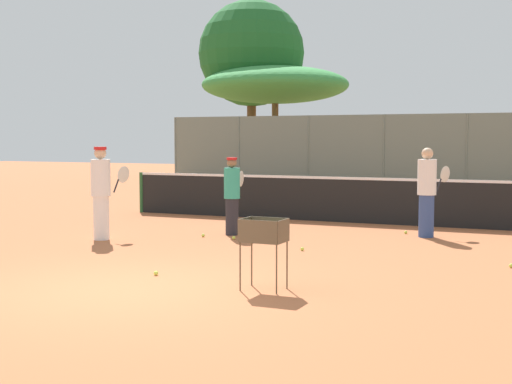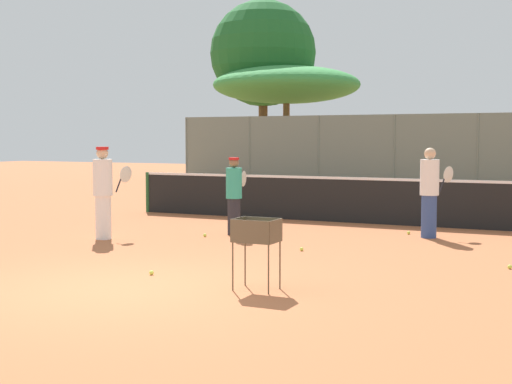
{
  "view_description": "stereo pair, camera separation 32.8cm",
  "coord_description": "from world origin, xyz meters",
  "px_view_note": "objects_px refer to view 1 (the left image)",
  "views": [
    {
      "loc": [
        5.3,
        -7.68,
        1.97
      ],
      "look_at": [
        0.02,
        4.09,
        1.0
      ],
      "focal_mm": 50.0,
      "sensor_mm": 36.0,
      "label": 1
    },
    {
      "loc": [
        5.6,
        -7.54,
        1.97
      ],
      "look_at": [
        0.02,
        4.09,
        1.0
      ],
      "focal_mm": 50.0,
      "sensor_mm": 36.0,
      "label": 2
    }
  ],
  "objects_px": {
    "player_white_outfit": "(101,192)",
    "player_red_cap": "(427,191)",
    "player_yellow_shirt": "(232,195)",
    "tennis_net": "(329,198)",
    "ball_cart": "(265,236)"
  },
  "relations": [
    {
      "from": "tennis_net",
      "to": "player_red_cap",
      "type": "bearing_deg",
      "value": -33.56
    },
    {
      "from": "player_white_outfit",
      "to": "player_red_cap",
      "type": "relative_size",
      "value": 1.01
    },
    {
      "from": "player_yellow_shirt",
      "to": "ball_cart",
      "type": "bearing_deg",
      "value": -153.34
    },
    {
      "from": "player_red_cap",
      "to": "ball_cart",
      "type": "relative_size",
      "value": 1.91
    },
    {
      "from": "player_red_cap",
      "to": "player_yellow_shirt",
      "type": "height_order",
      "value": "player_red_cap"
    },
    {
      "from": "tennis_net",
      "to": "player_yellow_shirt",
      "type": "height_order",
      "value": "player_yellow_shirt"
    },
    {
      "from": "player_white_outfit",
      "to": "tennis_net",
      "type": "bearing_deg",
      "value": -15.79
    },
    {
      "from": "player_red_cap",
      "to": "ball_cart",
      "type": "distance_m",
      "value": 5.97
    },
    {
      "from": "player_white_outfit",
      "to": "player_red_cap",
      "type": "xyz_separation_m",
      "value": [
        5.71,
        2.96,
        -0.02
      ]
    },
    {
      "from": "player_red_cap",
      "to": "tennis_net",
      "type": "bearing_deg",
      "value": 86.56
    },
    {
      "from": "player_yellow_shirt",
      "to": "player_white_outfit",
      "type": "bearing_deg",
      "value": 125.59
    },
    {
      "from": "player_white_outfit",
      "to": "player_yellow_shirt",
      "type": "distance_m",
      "value": 2.62
    },
    {
      "from": "tennis_net",
      "to": "player_white_outfit",
      "type": "bearing_deg",
      "value": -123.38
    },
    {
      "from": "player_red_cap",
      "to": "player_yellow_shirt",
      "type": "distance_m",
      "value": 3.92
    },
    {
      "from": "player_red_cap",
      "to": "player_white_outfit",
      "type": "bearing_deg",
      "value": 147.5
    }
  ]
}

